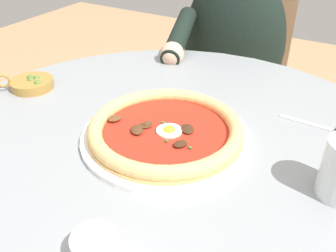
% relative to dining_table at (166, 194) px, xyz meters
% --- Properties ---
extents(dining_table, '(1.01, 1.01, 0.76)m').
position_rel_dining_table_xyz_m(dining_table, '(0.00, 0.00, 0.00)').
color(dining_table, gray).
rests_on(dining_table, ground).
extents(pizza_on_plate, '(0.33, 0.33, 0.04)m').
position_rel_dining_table_xyz_m(pizza_on_plate, '(-0.01, 0.02, 0.14)').
color(pizza_on_plate, white).
rests_on(pizza_on_plate, dining_table).
extents(ramekin_capers, '(0.06, 0.06, 0.04)m').
position_rel_dining_table_xyz_m(ramekin_capers, '(0.05, -0.26, 0.14)').
color(ramekin_capers, white).
rests_on(ramekin_capers, dining_table).
extents(olive_pan, '(0.11, 0.11, 0.05)m').
position_rel_dining_table_xyz_m(olive_pan, '(-0.41, 0.05, 0.13)').
color(olive_pan, olive).
rests_on(olive_pan, dining_table).
extents(diner_person, '(0.39, 0.54, 1.15)m').
position_rel_dining_table_xyz_m(diner_person, '(-0.14, 0.69, -0.13)').
color(diner_person, '#282833').
rests_on(diner_person, ground).
extents(cafe_chair_diner, '(0.50, 0.50, 0.86)m').
position_rel_dining_table_xyz_m(cafe_chair_diner, '(-0.17, 0.84, -0.11)').
color(cafe_chair_diner, '#957050').
rests_on(cafe_chair_diner, ground).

